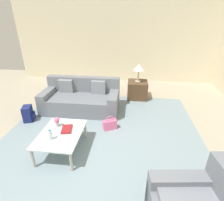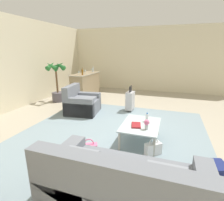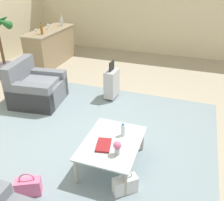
# 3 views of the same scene
# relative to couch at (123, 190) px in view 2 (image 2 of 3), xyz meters

# --- Properties ---
(ground_plane) EXTENTS (12.00, 12.00, 0.00)m
(ground_plane) POSITION_rel_couch_xyz_m (2.20, 0.60, -0.30)
(ground_plane) COLOR #A89E89
(wall_right) EXTENTS (0.12, 8.00, 3.10)m
(wall_right) POSITION_rel_couch_xyz_m (7.26, 0.60, 1.25)
(wall_right) COLOR beige
(wall_right) RESTS_ON ground
(area_rug) EXTENTS (5.20, 4.40, 0.01)m
(area_rug) POSITION_rel_couch_xyz_m (1.60, 0.80, -0.30)
(area_rug) COLOR gray
(area_rug) RESTS_ON ground
(couch) EXTENTS (0.99, 2.11, 0.89)m
(couch) POSITION_rel_couch_xyz_m (0.00, 0.00, 0.00)
(couch) COLOR slate
(couch) RESTS_ON ground
(armchair) EXTENTS (1.07, 1.06, 0.90)m
(armchair) POSITION_rel_couch_xyz_m (3.09, 2.27, 0.00)
(armchair) COLOR slate
(armchair) RESTS_ON ground
(coffee_table) EXTENTS (1.05, 0.79, 0.42)m
(coffee_table) POSITION_rel_couch_xyz_m (1.80, 0.10, 0.08)
(coffee_table) COLOR silver
(coffee_table) RESTS_ON ground
(water_bottle) EXTENTS (0.06, 0.06, 0.20)m
(water_bottle) POSITION_rel_couch_xyz_m (2.00, -0.00, 0.22)
(water_bottle) COLOR silver
(water_bottle) RESTS_ON coffee_table
(coffee_table_book) EXTENTS (0.33, 0.25, 0.03)m
(coffee_table_book) POSITION_rel_couch_xyz_m (1.68, 0.18, 0.14)
(coffee_table_book) COLOR maroon
(coffee_table_book) RESTS_ON coffee_table
(flower_vase) EXTENTS (0.11, 0.11, 0.21)m
(flower_vase) POSITION_rel_couch_xyz_m (1.58, -0.05, 0.25)
(flower_vase) COLOR #B2B7BC
(flower_vase) RESTS_ON coffee_table
(bar_console) EXTENTS (1.81, 0.64, 1.00)m
(bar_console) POSITION_rel_couch_xyz_m (5.30, 3.20, 0.22)
(bar_console) COLOR #937F60
(bar_console) RESTS_ON ground
(wine_glass_leftmost) EXTENTS (0.08, 0.08, 0.15)m
(wine_glass_leftmost) POSITION_rel_couch_xyz_m (4.68, 3.19, 0.81)
(wine_glass_leftmost) COLOR silver
(wine_glass_leftmost) RESTS_ON bar_console
(wine_glass_left_of_centre) EXTENTS (0.08, 0.08, 0.15)m
(wine_glass_left_of_centre) POSITION_rel_couch_xyz_m (5.30, 3.21, 0.81)
(wine_glass_left_of_centre) COLOR silver
(wine_glass_left_of_centre) RESTS_ON bar_console
(wine_glass_right_of_centre) EXTENTS (0.08, 0.08, 0.15)m
(wine_glass_right_of_centre) POSITION_rel_couch_xyz_m (5.92, 3.17, 0.81)
(wine_glass_right_of_centre) COLOR silver
(wine_glass_right_of_centre) RESTS_ON bar_console
(wine_bottle_amber) EXTENTS (0.07, 0.07, 0.30)m
(wine_bottle_amber) POSITION_rel_couch_xyz_m (4.78, 3.08, 0.82)
(wine_bottle_amber) COLOR brown
(wine_bottle_amber) RESTS_ON bar_console
(wine_bottle_clear) EXTENTS (0.07, 0.07, 0.30)m
(wine_bottle_clear) POSITION_rel_couch_xyz_m (5.85, 3.08, 0.82)
(wine_bottle_clear) COLOR silver
(wine_bottle_clear) RESTS_ON bar_console
(suitcase_silver) EXTENTS (0.41, 0.24, 0.85)m
(suitcase_silver) POSITION_rel_couch_xyz_m (3.80, 0.80, 0.06)
(suitcase_silver) COLOR #B7B7BC
(suitcase_silver) RESTS_ON ground
(handbag_pink) EXTENTS (0.27, 0.35, 0.36)m
(handbag_pink) POSITION_rel_couch_xyz_m (0.94, 0.94, -0.17)
(handbag_pink) COLOR pink
(handbag_pink) RESTS_ON ground
(handbag_white) EXTENTS (0.31, 0.34, 0.36)m
(handbag_white) POSITION_rel_couch_xyz_m (1.38, -0.23, -0.17)
(handbag_white) COLOR white
(handbag_white) RESTS_ON ground
(backpack_navy) EXTENTS (0.35, 0.31, 0.40)m
(backpack_navy) POSITION_rel_couch_xyz_m (0.80, -1.19, -0.11)
(backpack_navy) COLOR navy
(backpack_navy) RESTS_ON ground
(potted_palm) EXTENTS (0.64, 0.64, 1.60)m
(potted_palm) POSITION_rel_couch_xyz_m (4.00, 3.80, 0.48)
(potted_palm) COLOR #514C56
(potted_palm) RESTS_ON ground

